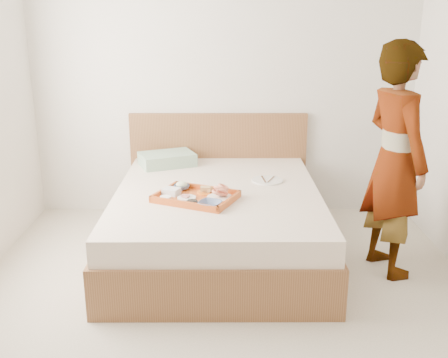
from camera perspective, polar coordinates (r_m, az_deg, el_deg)
name	(u,v)px	position (r m, az deg, el deg)	size (l,w,h in m)	color
ground	(224,322)	(3.38, 0.03, -15.26)	(3.50, 4.00, 0.01)	beige
wall_back	(223,75)	(4.87, -0.06, 11.22)	(3.50, 0.01, 2.60)	silver
wall_front	(228,312)	(0.99, 0.46, -14.17)	(3.50, 0.01, 2.60)	silver
bed	(218,222)	(4.15, -0.70, -4.67)	(1.65, 2.00, 0.53)	brown
headboard	(218,163)	(5.00, -0.61, 1.73)	(1.65, 0.06, 0.95)	brown
pillow	(167,159)	(4.74, -6.18, 2.15)	(0.46, 0.32, 0.11)	#8DAE91
tray	(196,196)	(3.84, -3.06, -1.89)	(0.55, 0.40, 0.05)	#D36124
prawn_plate	(220,197)	(3.83, -0.44, -2.01)	(0.19, 0.19, 0.01)	white
navy_bowl_big	(210,204)	(3.66, -1.51, -2.72)	(0.16, 0.16, 0.04)	navy
sauce_dish	(192,203)	(3.70, -3.47, -2.59)	(0.08, 0.08, 0.03)	black
meat_plate	(187,198)	(3.83, -4.07, -2.03)	(0.14, 0.14, 0.01)	white
bread_plate	(206,192)	(3.94, -1.97, -1.45)	(0.13, 0.13, 0.01)	orange
salad_bowl	(182,187)	(4.03, -4.60, -0.87)	(0.12, 0.12, 0.04)	navy
plastic_tub	(171,191)	(3.91, -5.72, -1.35)	(0.12, 0.10, 0.05)	silver
cheese_round	(166,198)	(3.81, -6.35, -2.08)	(0.08, 0.08, 0.03)	white
dinner_plate	(267,180)	(4.28, 4.71, -0.15)	(0.25, 0.25, 0.01)	white
person	(395,161)	(3.91, 18.02, 1.90)	(0.61, 0.40, 1.67)	beige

